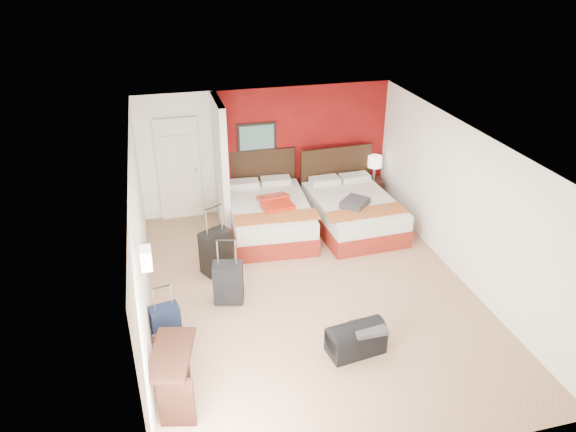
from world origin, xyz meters
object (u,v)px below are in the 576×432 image
object	(u,v)px
bed_right	(353,213)
bed_left	(269,218)
table_lamp	(374,168)
suitcase_charcoal	(228,284)
duffel_bag	(356,340)
nightstand	(373,191)
suitcase_navy	(166,325)
desk	(174,377)
suitcase_black	(216,253)
red_suitcase_open	(276,202)

from	to	relation	value
bed_right	bed_left	bearing A→B (deg)	169.75
bed_left	table_lamp	size ratio (longest dim) A/B	4.09
table_lamp	suitcase_charcoal	bearing A→B (deg)	-141.40
duffel_bag	suitcase_charcoal	bearing A→B (deg)	125.83
nightstand	table_lamp	bearing A→B (deg)	0.00
suitcase_navy	desk	distance (m)	1.16
suitcase_navy	duffel_bag	bearing A→B (deg)	-30.16
suitcase_black	desk	xyz separation A→B (m)	(-0.88, -2.75, 0.01)
nightstand	bed_left	bearing A→B (deg)	-155.41
bed_left	suitcase_charcoal	xyz separation A→B (m)	(-1.09, -2.03, 0.01)
bed_right	red_suitcase_open	size ratio (longest dim) A/B	2.73
suitcase_black	suitcase_navy	distance (m)	1.84
suitcase_navy	bed_right	bearing A→B (deg)	23.23
duffel_bag	table_lamp	bearing A→B (deg)	57.12
red_suitcase_open	suitcase_black	world-z (taller)	suitcase_black
duffel_bag	bed_right	bearing A→B (deg)	62.19
nightstand	duffel_bag	bearing A→B (deg)	-108.06
nightstand	suitcase_navy	bearing A→B (deg)	-135.23
suitcase_charcoal	table_lamp	bearing A→B (deg)	51.60
nightstand	red_suitcase_open	bearing A→B (deg)	-152.49
bed_right	suitcase_navy	xyz separation A→B (m)	(-3.68, -2.51, -0.04)
suitcase_charcoal	desk	xyz separation A→B (m)	(-0.94, -1.85, 0.05)
bed_right	suitcase_charcoal	xyz separation A→B (m)	(-2.70, -1.81, 0.02)
suitcase_black	suitcase_charcoal	world-z (taller)	suitcase_black
suitcase_charcoal	duffel_bag	xyz separation A→B (m)	(1.49, -1.55, -0.14)
bed_right	duffel_bag	xyz separation A→B (m)	(-1.21, -3.36, -0.12)
duffel_bag	desk	xyz separation A→B (m)	(-2.42, -0.30, 0.19)
red_suitcase_open	nightstand	size ratio (longest dim) A/B	1.46
bed_left	suitcase_black	distance (m)	1.62
red_suitcase_open	duffel_bag	bearing A→B (deg)	-93.28
nightstand	suitcase_navy	world-z (taller)	suitcase_navy
table_lamp	suitcase_black	bearing A→B (deg)	-151.93
suitcase_navy	desk	world-z (taller)	desk
red_suitcase_open	desk	bearing A→B (deg)	-127.55
nightstand	table_lamp	distance (m)	0.52
bed_left	suitcase_navy	xyz separation A→B (m)	(-2.07, -2.72, -0.04)
desk	suitcase_charcoal	bearing A→B (deg)	76.59
suitcase_navy	bed_left	bearing A→B (deg)	41.63
table_lamp	suitcase_charcoal	world-z (taller)	table_lamp
suitcase_black	bed_left	bearing A→B (deg)	16.56
bed_left	suitcase_charcoal	size ratio (longest dim) A/B	3.20
bed_right	desk	world-z (taller)	desk
table_lamp	suitcase_navy	distance (m)	5.70
red_suitcase_open	duffel_bag	xyz separation A→B (m)	(0.29, -3.47, -0.49)
red_suitcase_open	suitcase_navy	world-z (taller)	red_suitcase_open
red_suitcase_open	suitcase_navy	bearing A→B (deg)	-137.73
red_suitcase_open	table_lamp	size ratio (longest dim) A/B	1.48
nightstand	desk	size ratio (longest dim) A/B	0.57
table_lamp	desk	world-z (taller)	table_lamp
bed_right	red_suitcase_open	world-z (taller)	red_suitcase_open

